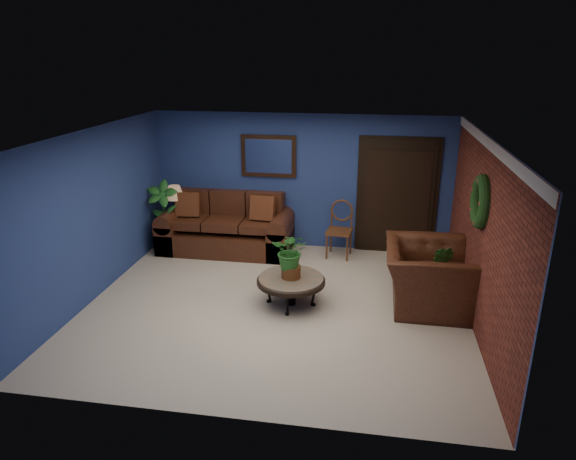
% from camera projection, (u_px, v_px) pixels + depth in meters
% --- Properties ---
extents(floor, '(5.50, 5.50, 0.00)m').
position_uv_depth(floor, '(277.00, 305.00, 7.56)').
color(floor, '#BEB09E').
rests_on(floor, ground).
extents(wall_back, '(5.50, 0.04, 2.50)m').
position_uv_depth(wall_back, '(301.00, 182.00, 9.47)').
color(wall_back, navy).
rests_on(wall_back, ground).
extents(wall_left, '(0.04, 5.00, 2.50)m').
position_uv_depth(wall_left, '(93.00, 215.00, 7.57)').
color(wall_left, navy).
rests_on(wall_left, ground).
extents(wall_right_brick, '(0.04, 5.00, 2.50)m').
position_uv_depth(wall_right_brick, '(482.00, 236.00, 6.72)').
color(wall_right_brick, maroon).
rests_on(wall_right_brick, ground).
extents(ceiling, '(5.50, 5.00, 0.02)m').
position_uv_depth(ceiling, '(275.00, 135.00, 6.73)').
color(ceiling, white).
rests_on(ceiling, wall_back).
extents(crown_molding, '(0.03, 5.00, 0.14)m').
position_uv_depth(crown_molding, '(491.00, 146.00, 6.34)').
color(crown_molding, white).
rests_on(crown_molding, wall_right_brick).
extents(wall_mirror, '(1.02, 0.06, 0.77)m').
position_uv_depth(wall_mirror, '(269.00, 156.00, 9.37)').
color(wall_mirror, '#472A16').
rests_on(wall_mirror, wall_back).
extents(closet_door, '(1.44, 0.06, 2.18)m').
position_uv_depth(closet_door, '(397.00, 197.00, 9.24)').
color(closet_door, black).
rests_on(closet_door, wall_back).
extents(wreath, '(0.16, 0.72, 0.72)m').
position_uv_depth(wreath, '(481.00, 202.00, 6.63)').
color(wreath, black).
rests_on(wreath, wall_right_brick).
extents(sofa, '(2.42, 1.04, 1.09)m').
position_uv_depth(sofa, '(228.00, 231.00, 9.59)').
color(sofa, '#4C2315').
rests_on(sofa, ground).
extents(coffee_table, '(1.00, 1.00, 0.43)m').
position_uv_depth(coffee_table, '(291.00, 281.00, 7.47)').
color(coffee_table, '#56514B').
rests_on(coffee_table, ground).
extents(end_table, '(0.64, 0.64, 0.58)m').
position_uv_depth(end_table, '(177.00, 224.00, 9.68)').
color(end_table, '#56514B').
rests_on(end_table, ground).
extents(table_lamp, '(0.35, 0.35, 0.59)m').
position_uv_depth(table_lamp, '(175.00, 198.00, 9.50)').
color(table_lamp, '#472A16').
rests_on(table_lamp, end_table).
extents(side_chair, '(0.48, 0.48, 1.02)m').
position_uv_depth(side_chair, '(340.00, 225.00, 9.23)').
color(side_chair, brown).
rests_on(side_chair, ground).
extents(armchair, '(1.22, 1.40, 0.90)m').
position_uv_depth(armchair, '(427.00, 276.00, 7.45)').
color(armchair, '#4C2315').
rests_on(armchair, ground).
extents(coffee_plant, '(0.53, 0.47, 0.70)m').
position_uv_depth(coffee_plant, '(291.00, 253.00, 7.32)').
color(coffee_plant, brown).
rests_on(coffee_plant, coffee_table).
extents(floor_plant, '(0.46, 0.41, 0.85)m').
position_uv_depth(floor_plant, '(439.00, 270.00, 7.67)').
color(floor_plant, brown).
rests_on(floor_plant, ground).
extents(tall_plant, '(0.60, 0.43, 1.33)m').
position_uv_depth(tall_plant, '(163.00, 214.00, 9.40)').
color(tall_plant, brown).
rests_on(tall_plant, ground).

